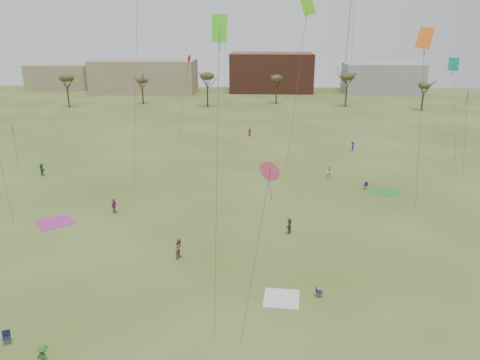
{
  "coord_description": "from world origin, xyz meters",
  "views": [
    {
      "loc": [
        2.02,
        -31.25,
        20.02
      ],
      "look_at": [
        0.0,
        12.0,
        5.5
      ],
      "focal_mm": 34.38,
      "sensor_mm": 36.0,
      "label": 1
    }
  ],
  "objects_px": {
    "radio_tower": "(350,29)",
    "camp_chair_right": "(365,187)",
    "camp_chair_left": "(7,340)",
    "flyer_near_center": "(44,358)",
    "camp_chair_center": "(319,294)"
  },
  "relations": [
    {
      "from": "camp_chair_left",
      "to": "camp_chair_right",
      "type": "height_order",
      "value": "same"
    },
    {
      "from": "camp_chair_left",
      "to": "radio_tower",
      "type": "xyz_separation_m",
      "value": [
        44.64,
        131.49,
        18.95
      ]
    },
    {
      "from": "camp_chair_right",
      "to": "camp_chair_left",
      "type": "bearing_deg",
      "value": -85.79
    },
    {
      "from": "flyer_near_center",
      "to": "camp_chair_left",
      "type": "distance_m",
      "value": 4.45
    },
    {
      "from": "camp_chair_right",
      "to": "radio_tower",
      "type": "bearing_deg",
      "value": 129.38
    },
    {
      "from": "flyer_near_center",
      "to": "camp_chair_left",
      "type": "bearing_deg",
      "value": -11.62
    },
    {
      "from": "radio_tower",
      "to": "camp_chair_right",
      "type": "bearing_deg",
      "value": -98.23
    },
    {
      "from": "camp_chair_left",
      "to": "flyer_near_center",
      "type": "bearing_deg",
      "value": -58.0
    },
    {
      "from": "flyer_near_center",
      "to": "camp_chair_center",
      "type": "relative_size",
      "value": 2.12
    },
    {
      "from": "flyer_near_center",
      "to": "camp_chair_center",
      "type": "bearing_deg",
      "value": -132.19
    },
    {
      "from": "camp_chair_right",
      "to": "radio_tower",
      "type": "relative_size",
      "value": 0.02
    },
    {
      "from": "camp_chair_left",
      "to": "radio_tower",
      "type": "height_order",
      "value": "radio_tower"
    },
    {
      "from": "flyer_near_center",
      "to": "camp_chair_right",
      "type": "bearing_deg",
      "value": -106.71
    },
    {
      "from": "radio_tower",
      "to": "camp_chair_left",
      "type": "bearing_deg",
      "value": -108.75
    },
    {
      "from": "flyer_near_center",
      "to": "camp_chair_right",
      "type": "xyz_separation_m",
      "value": [
        26.54,
        34.35,
        -0.66
      ]
    }
  ]
}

